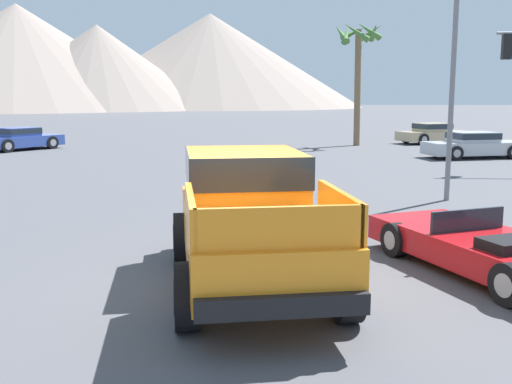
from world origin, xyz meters
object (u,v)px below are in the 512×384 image
orange_pickup_truck (249,210)px  red_convertible_car (488,250)px  parked_car_tan (433,133)px  parked_car_silver (474,145)px  palm_tree_tall (358,53)px  parked_car_blue (19,138)px

orange_pickup_truck → red_convertible_car: 3.92m
red_convertible_car → parked_car_tan: 26.73m
orange_pickup_truck → parked_car_silver: (8.87, 18.68, -0.50)m
parked_car_silver → palm_tree_tall: bearing=-160.0°
parked_car_tan → red_convertible_car: bearing=-35.3°
red_convertible_car → parked_car_tan: bearing=54.6°
palm_tree_tall → parked_car_silver: bearing=-54.8°
orange_pickup_truck → parked_car_blue: (-13.48, 21.29, -0.50)m
red_convertible_car → parked_car_silver: (5.07, 18.08, 0.22)m
orange_pickup_truck → palm_tree_tall: size_ratio=0.80×
palm_tree_tall → parked_car_tan: bearing=18.5°
parked_car_tan → palm_tree_tall: (-4.67, -1.57, 4.53)m
red_convertible_car → orange_pickup_truck: bearing=164.6°
red_convertible_car → parked_car_blue: size_ratio=1.04×
parked_car_blue → parked_car_silver: 22.50m
parked_car_blue → parked_car_tan: parked_car_tan is taller
parked_car_blue → parked_car_silver: parked_car_silver is taller
orange_pickup_truck → palm_tree_tall: 25.94m
orange_pickup_truck → parked_car_tan: orange_pickup_truck is taller
red_convertible_car → parked_car_blue: bearing=105.4°
red_convertible_car → parked_car_tan: parked_car_tan is taller
parked_car_blue → parked_car_tan: bearing=45.9°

